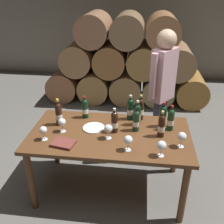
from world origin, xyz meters
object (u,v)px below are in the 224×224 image
wine_bottle_0 (59,114)px  wine_glass_1 (128,140)px  wine_bottle_8 (137,114)px  wine_bottle_9 (130,109)px  wine_bottle_4 (171,119)px  wine_glass_0 (43,131)px  wine_glass_2 (62,123)px  wine_bottle_1 (161,126)px  wine_bottle_3 (85,108)px  wine_bottle_6 (136,121)px  serving_plate (94,128)px  dining_table (110,140)px  wine_bottle_7 (141,109)px  wine_bottle_5 (114,122)px  sommelier_presenting (162,85)px  tasting_notebook (63,143)px  wine_glass_5 (182,137)px  wine_bottle_2 (163,116)px  wine_glass_3 (162,146)px  wine_glass_4 (108,129)px

wine_bottle_0 → wine_glass_1: bearing=-26.6°
wine_bottle_8 → wine_bottle_9: 0.15m
wine_bottle_4 → wine_glass_0: wine_bottle_4 is taller
wine_glass_2 → wine_glass_0: bearing=-128.5°
wine_bottle_0 → wine_bottle_1: size_ratio=1.07×
wine_bottle_3 → wine_glass_1: (0.54, -0.60, -0.01)m
wine_bottle_6 → serving_plate: bearing=-178.1°
dining_table → wine_bottle_3: size_ratio=6.24×
wine_bottle_0 → serving_plate: wine_bottle_0 is taller
wine_bottle_7 → wine_glass_0: (-0.95, -0.55, -0.02)m
wine_bottle_5 → sommelier_presenting: sommelier_presenting is taller
wine_bottle_8 → tasting_notebook: wine_bottle_8 is taller
wine_bottle_0 → wine_glass_5: wine_bottle_0 is taller
wine_bottle_0 → wine_bottle_2: 1.14m
wine_bottle_2 → wine_bottle_8: 0.28m
wine_glass_3 → sommelier_presenting: 1.10m
wine_bottle_2 → wine_bottle_4: (0.08, -0.06, -0.00)m
wine_bottle_6 → wine_glass_0: wine_bottle_6 is taller
wine_bottle_4 → sommelier_presenting: bearing=96.9°
wine_glass_1 → sommelier_presenting: 1.10m
wine_bottle_3 → wine_bottle_5: wine_bottle_5 is taller
wine_bottle_9 → wine_glass_4: size_ratio=1.89×
wine_bottle_3 → wine_bottle_4: (0.97, -0.16, 0.01)m
wine_bottle_6 → wine_glass_4: (-0.27, -0.19, -0.01)m
sommelier_presenting → wine_glass_2: bearing=-143.9°
wine_glass_2 → dining_table: bearing=3.2°
dining_table → wine_bottle_4: wine_bottle_4 is taller
wine_glass_5 → sommelier_presenting: bearing=99.6°
dining_table → wine_bottle_3: bearing=136.3°
wine_bottle_3 → wine_bottle_9: bearing=2.7°
wine_glass_0 → wine_glass_1: bearing=-5.3°
wine_bottle_7 → tasting_notebook: (-0.74, -0.62, -0.12)m
wine_bottle_4 → wine_glass_2: 1.15m
wine_bottle_7 → wine_glass_0: size_ratio=2.02×
wine_bottle_4 → wine_glass_2: bearing=-171.0°
wine_bottle_3 → tasting_notebook: size_ratio=1.24×
wine_bottle_5 → serving_plate: (-0.23, 0.04, -0.11)m
wine_glass_2 → wine_bottle_4: bearing=9.0°
sommelier_presenting → wine_glass_3: bearing=-92.4°
wine_bottle_2 → wine_bottle_5: bearing=-161.0°
wine_bottle_2 → wine_glass_0: size_ratio=1.94×
wine_glass_5 → sommelier_presenting: size_ratio=0.09×
wine_bottle_3 → sommelier_presenting: sommelier_presenting is taller
dining_table → wine_bottle_4: (0.64, 0.15, 0.22)m
sommelier_presenting → wine_bottle_0: bearing=-151.0°
wine_bottle_9 → wine_bottle_8: bearing=-55.3°
wine_bottle_7 → wine_glass_2: bearing=-155.1°
wine_bottle_2 → wine_glass_5: size_ratio=1.82×
tasting_notebook → serving_plate: size_ratio=0.92×
wine_bottle_9 → wine_glass_1: 0.62m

